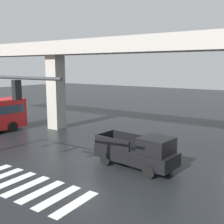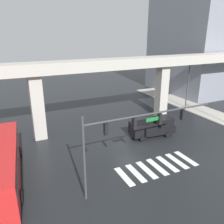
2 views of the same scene
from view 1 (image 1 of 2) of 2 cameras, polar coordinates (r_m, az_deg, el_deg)
ground_plane at (r=18.42m, az=-5.32°, el=-9.79°), size 120.00×120.00×0.00m
crosswalk_stripes at (r=15.20m, az=-17.34°, el=-14.48°), size 7.15×2.80×0.01m
elevated_overpass at (r=22.06m, az=3.80°, el=12.17°), size 48.49×2.50×8.30m
pickup_truck at (r=16.70m, az=5.72°, el=-8.28°), size 5.28×2.52×2.08m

